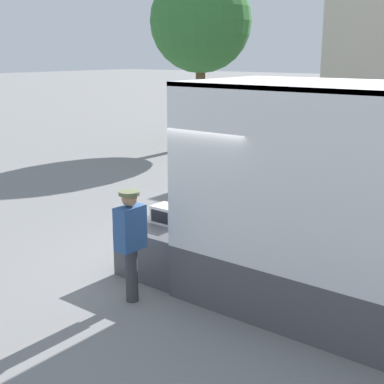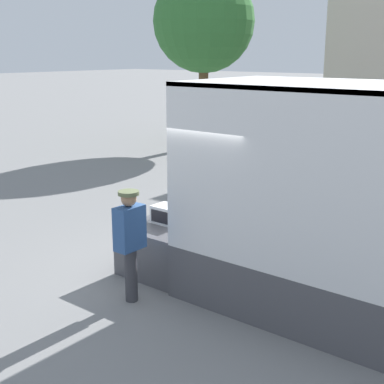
% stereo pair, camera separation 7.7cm
% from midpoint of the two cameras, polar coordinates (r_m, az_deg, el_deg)
% --- Properties ---
extents(ground_plane, '(160.00, 160.00, 0.00)m').
position_cam_midpoint_polar(ground_plane, '(8.89, 2.63, -8.48)').
color(ground_plane, gray).
extents(tailgate_deck, '(1.22, 2.18, 0.80)m').
position_cam_midpoint_polar(tailgate_deck, '(9.09, -0.46, -5.24)').
color(tailgate_deck, '#4C4C51').
rests_on(tailgate_deck, ground).
extents(microwave, '(0.54, 0.39, 0.29)m').
position_cam_midpoint_polar(microwave, '(8.68, -2.14, -2.43)').
color(microwave, white).
rests_on(microwave, tailgate_deck).
extents(portable_generator, '(0.67, 0.51, 0.50)m').
position_cam_midpoint_polar(portable_generator, '(9.19, 0.59, -1.16)').
color(portable_generator, black).
rests_on(portable_generator, tailgate_deck).
extents(worker_person, '(0.30, 0.44, 1.64)m').
position_cam_midpoint_polar(worker_person, '(7.59, -6.36, -4.59)').
color(worker_person, '#38383D').
rests_on(worker_person, ground).
extents(street_tree, '(3.71, 3.71, 6.45)m').
position_cam_midpoint_polar(street_tree, '(20.43, 1.38, 17.68)').
color(street_tree, brown).
rests_on(street_tree, ground).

